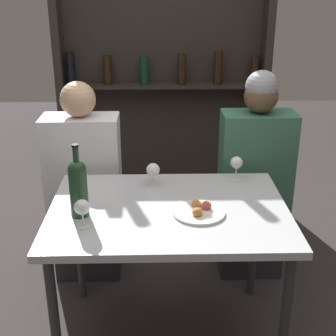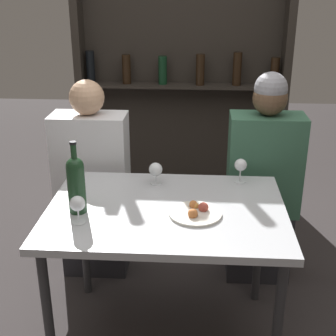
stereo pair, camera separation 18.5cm
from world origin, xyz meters
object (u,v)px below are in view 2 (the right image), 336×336
wine_glass_1 (78,204)px  wine_glass_2 (156,170)px  food_plate_0 (196,212)px  wine_bottle (76,182)px  seated_person_right (263,186)px  wine_glass_0 (241,166)px  seated_person_left (93,187)px

wine_glass_1 → wine_glass_2: 0.53m
wine_glass_1 → food_plate_0: (0.51, 0.11, -0.08)m
wine_bottle → seated_person_right: (0.93, 0.65, -0.29)m
seated_person_right → food_plate_0: bearing=-121.0°
wine_glass_0 → seated_person_right: size_ratio=0.10×
wine_bottle → wine_glass_2: 0.47m
wine_bottle → wine_glass_0: bearing=26.7°
wine_glass_1 → wine_glass_2: wine_glass_1 is taller
wine_bottle → seated_person_left: (-0.09, 0.65, -0.33)m
wine_bottle → wine_glass_2: bearing=45.8°
wine_bottle → wine_glass_0: size_ratio=2.63×
wine_bottle → wine_glass_0: wine_bottle is taller
food_plate_0 → seated_person_left: (-0.62, 0.65, -0.19)m
wine_glass_0 → wine_glass_1: (-0.73, -0.49, -0.00)m
seated_person_left → wine_glass_0: bearing=-17.4°
food_plate_0 → seated_person_right: seated_person_right is taller
wine_glass_0 → wine_glass_2: 0.44m
food_plate_0 → seated_person_right: 0.77m
wine_glass_0 → seated_person_right: 0.39m
wine_glass_1 → wine_glass_0: bearing=33.6°
food_plate_0 → seated_person_right: bearing=59.0°
wine_glass_0 → wine_glass_1: bearing=-146.4°
seated_person_left → seated_person_right: size_ratio=0.96×
wine_bottle → wine_glass_1: 0.12m
food_plate_0 → seated_person_left: 0.92m
wine_bottle → food_plate_0: (0.54, 0.00, -0.14)m
wine_glass_1 → wine_bottle: bearing=105.3°
wine_glass_1 → food_plate_0: wine_glass_1 is taller
wine_bottle → food_plate_0: 0.55m
seated_person_right → seated_person_left: bearing=-180.0°
wine_glass_1 → seated_person_left: 0.81m
wine_bottle → food_plate_0: bearing=0.5°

